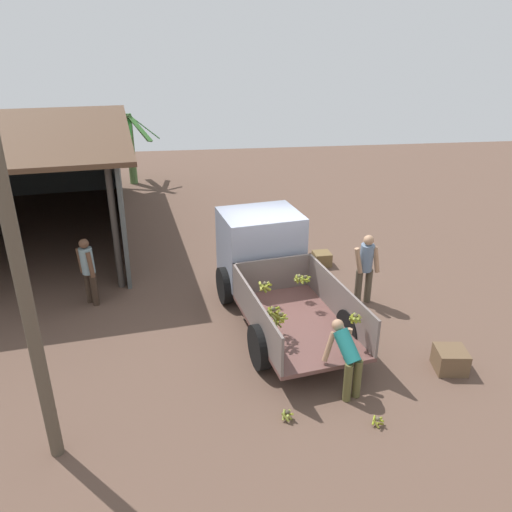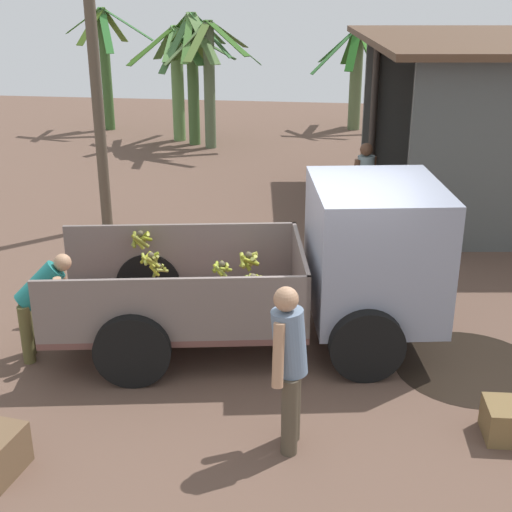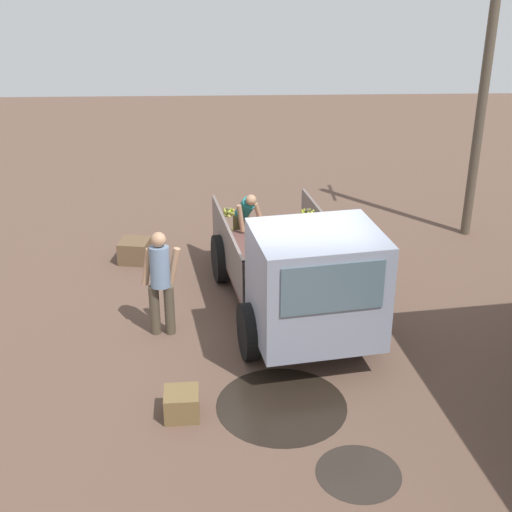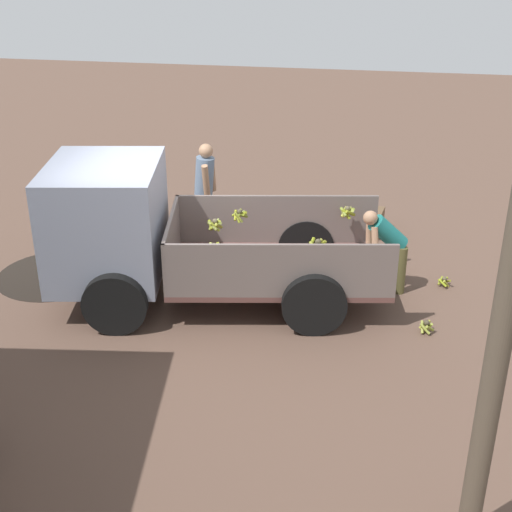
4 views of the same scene
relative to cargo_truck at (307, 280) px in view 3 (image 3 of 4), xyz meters
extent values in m
plane|color=brown|center=(-0.32, -0.27, -1.08)|extent=(36.00, 36.00, 0.00)
cylinder|color=#2B241E|center=(3.02, 0.34, -1.08)|extent=(1.03, 1.03, 0.01)
cylinder|color=black|center=(1.65, -0.48, -1.08)|extent=(1.80, 1.80, 0.01)
cube|color=brown|center=(-1.92, -0.33, -0.60)|extent=(3.35, 2.33, 0.08)
cube|color=#6D605B|center=(-2.07, 0.55, -0.18)|extent=(3.05, 0.57, 0.77)
cube|color=#6D605B|center=(-1.77, -1.21, -0.18)|extent=(3.05, 0.57, 0.77)
cube|color=#6D605B|center=(-0.43, -0.07, -0.18)|extent=(0.36, 1.82, 0.77)
cube|color=gray|center=(0.47, 0.08, 0.17)|extent=(1.81, 2.03, 1.62)
cube|color=#4C606B|center=(1.23, 0.21, 0.49)|extent=(0.27, 1.42, 0.71)
cylinder|color=black|center=(0.08, 0.98, -0.64)|extent=(0.90, 0.36, 0.87)
cylinder|color=black|center=(0.40, -0.90, -0.64)|extent=(0.90, 0.36, 0.87)
cylinder|color=black|center=(-2.54, 0.53, -0.64)|extent=(0.90, 0.36, 0.87)
cylinder|color=black|center=(-2.22, -1.35, -0.64)|extent=(0.90, 0.36, 0.87)
sphere|color=#4A4230|center=(-1.31, -0.61, 0.15)|extent=(0.08, 0.08, 0.08)
cylinder|color=olive|center=(-1.25, -0.60, 0.09)|extent=(0.06, 0.16, 0.13)
cylinder|color=olive|center=(-1.28, -0.57, 0.08)|extent=(0.12, 0.11, 0.16)
cylinder|color=#959E39|center=(-1.31, -0.56, 0.08)|extent=(0.14, 0.04, 0.16)
cylinder|color=olive|center=(-1.37, -0.57, 0.11)|extent=(0.13, 0.16, 0.10)
cylinder|color=olive|center=(-1.38, -0.61, 0.11)|extent=(0.04, 0.18, 0.09)
cylinder|color=olive|center=(-1.35, -0.66, 0.09)|extent=(0.15, 0.13, 0.13)
cylinder|color=olive|center=(-1.31, -0.66, 0.08)|extent=(0.15, 0.04, 0.15)
cylinder|color=olive|center=(-1.26, -0.66, 0.11)|extent=(0.15, 0.15, 0.10)
sphere|color=brown|center=(-1.11, 0.21, -0.05)|extent=(0.09, 0.09, 0.09)
cylinder|color=#9EA833|center=(-1.18, 0.18, -0.12)|extent=(0.11, 0.22, 0.17)
cylinder|color=olive|center=(-1.13, 0.16, -0.14)|extent=(0.18, 0.13, 0.21)
cylinder|color=olive|center=(-1.07, 0.13, -0.11)|extent=(0.22, 0.14, 0.14)
cylinder|color=#A1A74B|center=(-1.03, 0.19, -0.12)|extent=(0.09, 0.21, 0.17)
cylinder|color=#A4A83C|center=(-1.06, 0.25, -0.14)|extent=(0.15, 0.17, 0.20)
cylinder|color=#A6A73A|center=(-1.11, 0.30, -0.10)|extent=(0.23, 0.06, 0.13)
cylinder|color=olive|center=(-1.16, 0.25, -0.13)|extent=(0.16, 0.18, 0.19)
sphere|color=brown|center=(-2.36, 0.10, -0.07)|extent=(0.08, 0.08, 0.08)
cylinder|color=olive|center=(-2.31, 0.14, -0.15)|extent=(0.14, 0.16, 0.18)
cylinder|color=#9AB026|center=(-2.38, 0.19, -0.13)|extent=(0.21, 0.09, 0.14)
cylinder|color=#A8AB25|center=(-2.44, 0.14, -0.12)|extent=(0.13, 0.21, 0.12)
cylinder|color=#99A73C|center=(-2.44, 0.06, -0.12)|extent=(0.13, 0.21, 0.11)
cylinder|color=olive|center=(-2.38, 0.03, -0.14)|extent=(0.20, 0.08, 0.15)
cylinder|color=#A3A335|center=(-2.32, 0.05, -0.15)|extent=(0.17, 0.14, 0.18)
cylinder|color=olive|center=(-2.31, 0.10, -0.16)|extent=(0.04, 0.16, 0.19)
sphere|color=brown|center=(-0.95, -0.56, -0.01)|extent=(0.08, 0.08, 0.08)
cylinder|color=#979F2D|center=(-0.96, -0.51, -0.08)|extent=(0.16, 0.08, 0.15)
cylinder|color=olive|center=(-1.01, -0.54, -0.07)|extent=(0.10, 0.17, 0.14)
cylinder|color=olive|center=(-1.00, -0.59, -0.07)|extent=(0.11, 0.17, 0.14)
cylinder|color=#A2AA2C|center=(-0.96, -0.61, -0.08)|extent=(0.15, 0.09, 0.17)
cylinder|color=olive|center=(-0.92, -0.63, -0.05)|extent=(0.18, 0.12, 0.11)
cylinder|color=#969C35|center=(-0.90, -0.59, -0.08)|extent=(0.11, 0.16, 0.16)
cylinder|color=olive|center=(-0.89, -0.53, -0.06)|extent=(0.12, 0.18, 0.12)
cylinder|color=olive|center=(-0.92, -0.50, -0.06)|extent=(0.18, 0.11, 0.13)
sphere|color=brown|center=(-2.85, -1.19, 0.08)|extent=(0.08, 0.08, 0.08)
cylinder|color=#A0AB43|center=(-2.91, -1.20, 0.02)|extent=(0.08, 0.17, 0.14)
cylinder|color=#96A435|center=(-2.88, -1.24, 0.02)|extent=(0.16, 0.13, 0.15)
cylinder|color=olive|center=(-2.84, -1.25, 0.02)|extent=(0.17, 0.08, 0.14)
cylinder|color=#A7AB3A|center=(-2.80, -1.21, 0.01)|extent=(0.12, 0.16, 0.16)
cylinder|color=olive|center=(-2.79, -1.15, 0.03)|extent=(0.14, 0.17, 0.12)
cylinder|color=#96A122|center=(-2.83, -1.14, 0.01)|extent=(0.16, 0.10, 0.16)
cylinder|color=olive|center=(-2.89, -1.14, 0.03)|extent=(0.16, 0.15, 0.13)
sphere|color=brown|center=(-2.28, 0.13, -0.23)|extent=(0.07, 0.07, 0.07)
cylinder|color=olive|center=(-2.33, 0.14, -0.30)|extent=(0.06, 0.15, 0.16)
cylinder|color=#A3A225|center=(-2.32, 0.07, -0.27)|extent=(0.17, 0.13, 0.11)
cylinder|color=olive|center=(-2.22, 0.07, -0.27)|extent=(0.15, 0.16, 0.10)
cylinder|color=#9FAB2E|center=(-2.21, 0.15, -0.27)|extent=(0.09, 0.18, 0.11)
cylinder|color=#96A142|center=(-2.29, 0.17, -0.30)|extent=(0.14, 0.06, 0.17)
sphere|color=#4C4531|center=(-2.54, 0.27, 0.15)|extent=(0.08, 0.08, 0.08)
cylinder|color=olive|center=(-2.51, 0.20, 0.07)|extent=(0.20, 0.13, 0.19)
cylinder|color=olive|center=(-2.45, 0.25, 0.10)|extent=(0.09, 0.23, 0.14)
cylinder|color=#A8AC39|center=(-2.49, 0.32, 0.06)|extent=(0.17, 0.16, 0.20)
cylinder|color=#979F20|center=(-2.54, 0.34, 0.07)|extent=(0.20, 0.05, 0.19)
cylinder|color=olive|center=(-2.60, 0.31, 0.07)|extent=(0.16, 0.19, 0.19)
cylinder|color=olive|center=(-2.62, 0.25, 0.07)|extent=(0.09, 0.21, 0.19)
cylinder|color=olive|center=(-2.56, 0.20, 0.06)|extent=(0.20, 0.09, 0.20)
cylinder|color=brown|center=(-4.26, 3.87, 1.97)|extent=(0.20, 0.20, 6.10)
cylinder|color=#4C4233|center=(-0.35, -2.37, -0.66)|extent=(0.17, 0.17, 0.84)
cylinder|color=#4C4233|center=(-0.35, -2.14, -0.66)|extent=(0.17, 0.17, 0.84)
cylinder|color=slate|center=(-0.38, -2.25, 0.08)|extent=(0.38, 0.32, 0.68)
sphere|color=tan|center=(-0.42, -2.25, 0.53)|extent=(0.24, 0.24, 0.24)
cylinder|color=tan|center=(-0.46, -2.46, 0.05)|extent=(0.12, 0.22, 0.63)
cylinder|color=tan|center=(-0.46, -2.04, 0.05)|extent=(0.12, 0.24, 0.63)
cylinder|color=brown|center=(-3.70, -0.83, -0.71)|extent=(0.19, 0.19, 0.74)
cylinder|color=brown|center=(-3.62, -1.03, -0.71)|extent=(0.19, 0.19, 0.74)
cylinder|color=#1D7470|center=(-3.46, -0.85, -0.14)|extent=(0.67, 0.48, 0.60)
sphere|color=tan|center=(-3.19, -0.75, 0.13)|extent=(0.21, 0.21, 0.21)
cylinder|color=tan|center=(-3.29, -0.59, -0.24)|extent=(0.18, 0.27, 0.55)
cylinder|color=tan|center=(-3.19, -0.95, -0.24)|extent=(0.15, 0.19, 0.56)
sphere|color=#463F2D|center=(-4.05, 0.28, -0.92)|extent=(0.08, 0.08, 0.08)
cylinder|color=#A3AB46|center=(-3.99, 0.28, -0.99)|extent=(0.05, 0.15, 0.15)
cylinder|color=#A2AE44|center=(-4.03, 0.33, -0.99)|extent=(0.16, 0.09, 0.14)
cylinder|color=olive|center=(-4.09, 0.32, -0.98)|extent=(0.14, 0.15, 0.13)
cylinder|color=#919F3A|center=(-4.08, 0.25, -1.00)|extent=(0.11, 0.13, 0.16)
cylinder|color=#9DA22D|center=(-4.03, 0.22, -0.99)|extent=(0.16, 0.08, 0.14)
sphere|color=brown|center=(-4.37, -1.15, -0.95)|extent=(0.07, 0.07, 0.07)
cylinder|color=olive|center=(-4.32, -1.17, -1.00)|extent=(0.09, 0.15, 0.11)
cylinder|color=#96A922|center=(-4.34, -1.09, -0.99)|extent=(0.15, 0.11, 0.11)
cylinder|color=#A1A335|center=(-4.40, -1.11, -1.01)|extent=(0.12, 0.11, 0.14)
cylinder|color=olive|center=(-4.43, -1.17, -1.00)|extent=(0.09, 0.15, 0.11)
cylinder|color=olive|center=(-4.36, -1.20, -1.00)|extent=(0.15, 0.06, 0.11)
cube|color=brown|center=(-3.12, -3.02, -0.86)|extent=(0.64, 0.64, 0.43)
cube|color=brown|center=(1.81, -1.83, -0.90)|extent=(0.48, 0.48, 0.37)
camera|label=1|loc=(-10.34, 1.66, 4.70)|focal=35.00mm
camera|label=2|loc=(0.06, -8.16, 3.33)|focal=50.00mm
camera|label=3|loc=(9.62, -1.13, 4.85)|focal=50.00mm
camera|label=4|loc=(-3.21, 8.84, 4.00)|focal=50.00mm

